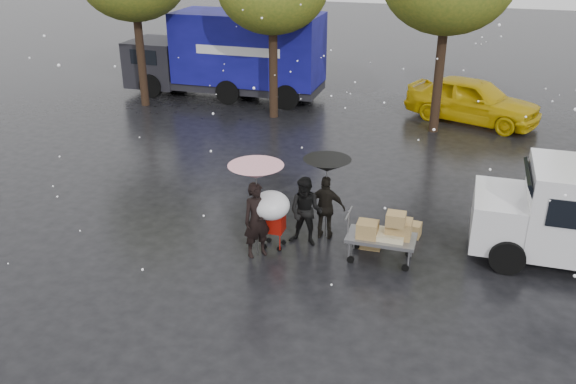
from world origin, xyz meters
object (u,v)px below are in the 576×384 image
(shopping_cart, at_px, (271,208))
(person_black, at_px, (326,208))
(vendor_cart, at_px, (385,231))
(yellow_taxi, at_px, (473,100))
(person_pink, at_px, (257,220))
(blue_truck, at_px, (230,55))

(shopping_cart, bearing_deg, person_black, 43.02)
(vendor_cart, distance_m, yellow_taxi, 11.17)
(person_pink, xyz_separation_m, yellow_taxi, (4.32, 11.63, -0.05))
(vendor_cart, relative_size, blue_truck, 0.18)
(person_pink, bearing_deg, person_black, 1.57)
(vendor_cart, bearing_deg, blue_truck, 125.27)
(person_pink, relative_size, person_black, 1.12)
(person_black, bearing_deg, vendor_cart, 152.28)
(vendor_cart, bearing_deg, shopping_cart, -173.68)
(person_black, relative_size, shopping_cart, 1.07)
(person_pink, distance_m, shopping_cart, 0.43)
(vendor_cart, bearing_deg, person_black, 155.76)
(person_pink, distance_m, yellow_taxi, 12.41)
(person_black, height_order, yellow_taxi, yellow_taxi)
(vendor_cart, distance_m, blue_truck, 14.45)
(blue_truck, bearing_deg, person_black, -58.40)
(person_pink, bearing_deg, blue_truck, 71.03)
(yellow_taxi, bearing_deg, person_pink, -179.78)
(person_black, xyz_separation_m, vendor_cart, (1.50, -0.67, -0.05))
(person_pink, relative_size, blue_truck, 0.21)
(vendor_cart, bearing_deg, person_pink, -168.18)
(person_pink, bearing_deg, vendor_cart, -31.41)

